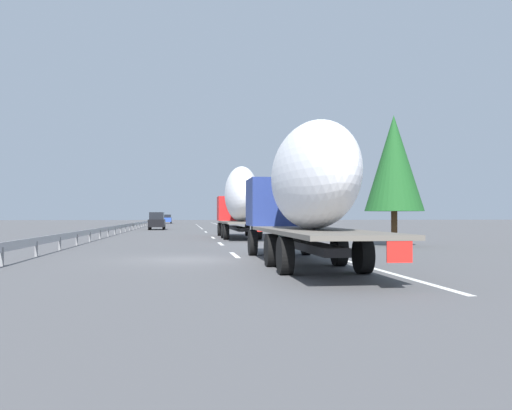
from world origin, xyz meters
The scene contains 23 objects.
ground_plane centered at (40.00, 0.00, 0.00)m, with size 260.00×260.00×0.00m, color #4C4C4F.
lane_stripe_0 centered at (2.00, -1.80, 0.00)m, with size 3.20×0.20×0.01m, color white.
lane_stripe_1 centered at (10.89, -1.80, 0.00)m, with size 3.20×0.20×0.01m, color white.
lane_stripe_2 centered at (19.64, -1.80, 0.00)m, with size 3.20×0.20×0.01m, color white.
lane_stripe_3 centered at (33.37, -1.80, 0.00)m, with size 3.20×0.20×0.01m, color white.
lane_stripe_4 centered at (45.87, -1.80, 0.00)m, with size 3.20×0.20×0.01m, color white.
lane_stripe_5 centered at (52.76, -1.80, 0.00)m, with size 3.20×0.20×0.01m, color white.
lane_stripe_6 centered at (67.50, -1.80, 0.00)m, with size 3.20×0.20×0.01m, color white.
lane_stripe_7 centered at (59.42, -1.80, 0.00)m, with size 3.20×0.20×0.01m, color white.
lane_stripe_8 centered at (78.28, -1.80, 0.00)m, with size 3.20×0.20×0.01m, color white.
edge_line_right centered at (45.00, -5.50, 0.00)m, with size 110.00×0.20×0.01m, color white.
truck_lead centered at (18.26, -3.60, 2.74)m, with size 12.65×2.55×4.97m.
truck_trailing centered at (-3.00, -3.60, 2.51)m, with size 13.51×2.55×4.43m.
car_black_suv centered at (42.38, 3.35, 0.97)m, with size 4.29×1.78×1.96m.
car_blue_sedan centered at (89.55, 3.72, 0.90)m, with size 4.07×1.77×1.76m.
road_sign centered at (33.60, -6.70, 2.24)m, with size 0.10×0.90×3.25m.
tree_0 centered at (86.71, -10.77, 3.81)m, with size 3.64×3.64×5.95m.
tree_1 centered at (39.54, -10.48, 3.72)m, with size 3.39×3.39×6.13m.
tree_2 centered at (57.52, -10.93, 4.26)m, with size 3.96×3.96×6.70m.
tree_3 centered at (82.58, -12.14, 4.42)m, with size 3.32×3.32×7.42m.
tree_4 centered at (7.38, -10.70, 4.36)m, with size 3.09×3.09×6.91m.
tree_5 centered at (36.22, -10.04, 4.31)m, with size 2.44×2.44×7.29m.
guardrail_median centered at (43.00, 6.00, 0.58)m, with size 94.00×0.10×0.76m.
Camera 1 is at (-20.42, 0.21, 1.62)m, focal length 38.71 mm.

